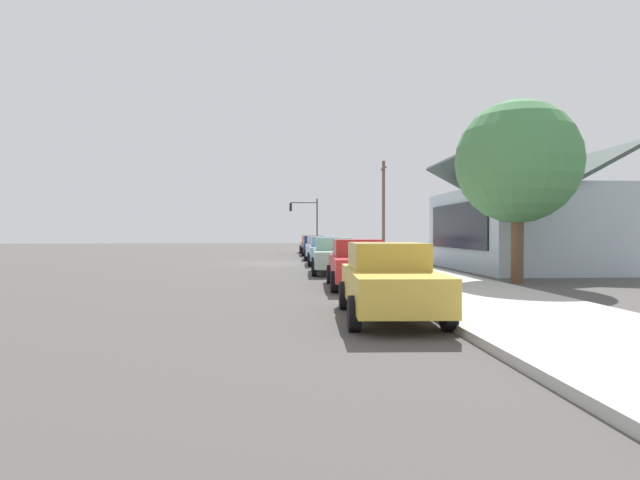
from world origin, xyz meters
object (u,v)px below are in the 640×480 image
(traffic_light_main, at_px, (306,216))
(car_navy, at_px, (314,245))
(car_silver, at_px, (319,248))
(car_coral, at_px, (311,244))
(car_seafoam, at_px, (334,255))
(fire_hydrant_red, at_px, (336,251))
(car_skyblue, at_px, (325,250))
(shade_tree, at_px, (518,162))
(car_mustard, at_px, (389,280))
(car_cherry, at_px, (358,263))
(utility_pole_wooden, at_px, (384,206))

(traffic_light_main, bearing_deg, car_navy, 1.13)
(car_silver, bearing_deg, car_coral, -177.91)
(car_seafoam, height_order, fire_hydrant_red, car_seafoam)
(car_navy, relative_size, car_skyblue, 0.94)
(car_silver, xyz_separation_m, shade_tree, (16.74, 6.04, 3.52))
(shade_tree, bearing_deg, fire_hydrant_red, -166.68)
(car_mustard, distance_m, shade_tree, 10.05)
(car_navy, xyz_separation_m, shade_tree, (22.99, 6.05, 3.52))
(car_silver, bearing_deg, car_mustard, 2.19)
(car_seafoam, relative_size, fire_hydrant_red, 6.75)
(car_coral, relative_size, fire_hydrant_red, 6.73)
(car_mustard, bearing_deg, car_skyblue, -177.44)
(car_navy, distance_m, car_seafoam, 18.06)
(car_mustard, bearing_deg, car_silver, -177.45)
(car_coral, height_order, car_cherry, same)
(car_silver, distance_m, fire_hydrant_red, 3.00)
(car_silver, xyz_separation_m, car_cherry, (17.72, 0.13, 0.00))
(car_seafoam, xyz_separation_m, traffic_light_main, (-27.48, -0.07, 2.68))
(car_navy, relative_size, fire_hydrant_red, 6.46)
(shade_tree, bearing_deg, car_cherry, -80.54)
(car_cherry, bearing_deg, car_mustard, 0.41)
(car_seafoam, xyz_separation_m, utility_pole_wooden, (-17.10, 5.59, 3.11))
(shade_tree, relative_size, fire_hydrant_red, 9.24)
(car_seafoam, height_order, car_cherry, same)
(car_navy, xyz_separation_m, car_skyblue, (11.75, -0.01, 0.00))
(car_seafoam, bearing_deg, utility_pole_wooden, 164.61)
(car_cherry, height_order, traffic_light_main, traffic_light_main)
(car_mustard, height_order, utility_pole_wooden, utility_pole_wooden)
(shade_tree, bearing_deg, utility_pole_wooden, -178.50)
(car_seafoam, relative_size, traffic_light_main, 0.92)
(car_silver, bearing_deg, car_cherry, 2.82)
(utility_pole_wooden, bearing_deg, fire_hydrant_red, -56.17)
(car_coral, bearing_deg, car_skyblue, 0.46)
(car_seafoam, relative_size, utility_pole_wooden, 0.64)
(car_cherry, bearing_deg, utility_pole_wooden, 169.41)
(car_coral, xyz_separation_m, car_cherry, (29.79, 0.06, -0.00))
(car_navy, distance_m, utility_pole_wooden, 6.37)
(car_coral, relative_size, car_silver, 1.09)
(car_cherry, bearing_deg, shade_tree, 101.92)
(car_silver, relative_size, car_mustard, 0.98)
(traffic_light_main, relative_size, utility_pole_wooden, 0.69)
(car_coral, xyz_separation_m, utility_pole_wooden, (6.78, 5.40, 3.11))
(car_navy, xyz_separation_m, traffic_light_main, (-9.42, -0.19, 2.68))
(fire_hydrant_red, bearing_deg, traffic_light_main, -172.76)
(car_skyblue, height_order, shade_tree, shade_tree)
(car_cherry, height_order, utility_pole_wooden, utility_pole_wooden)
(car_navy, bearing_deg, traffic_light_main, -178.16)
(utility_pole_wooden, relative_size, fire_hydrant_red, 10.56)
(car_silver, xyz_separation_m, traffic_light_main, (-15.66, -0.20, 2.68))
(car_mustard, bearing_deg, car_cherry, -179.28)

